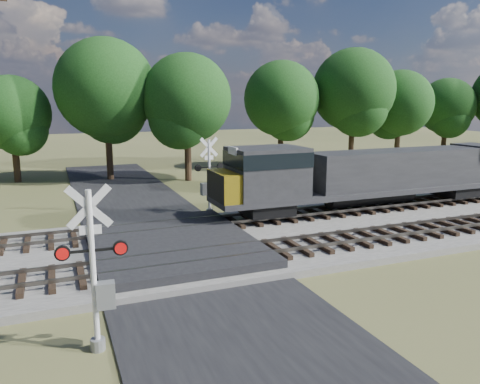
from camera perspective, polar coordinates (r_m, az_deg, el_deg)
name	(u,v)px	position (r m, az deg, el deg)	size (l,w,h in m)	color
ground	(174,255)	(20.94, -8.00, -7.61)	(160.00, 160.00, 0.00)	#4D502B
ballast_bed	(357,226)	(25.48, 14.11, -4.07)	(140.00, 10.00, 0.30)	gray
road	(174,254)	(20.92, -8.00, -7.51)	(7.00, 60.00, 0.08)	black
crossing_panel	(171,245)	(21.30, -8.35, -6.40)	(7.00, 9.00, 0.62)	#262628
track_near	(258,251)	(19.97, 2.19, -7.20)	(140.00, 2.60, 0.33)	black
track_far	(219,223)	(24.42, -2.62, -3.75)	(140.00, 2.60, 0.33)	black
crossing_signal_near	(98,284)	(13.21, -16.95, -10.63)	(1.86, 0.41, 4.60)	silver
crossing_signal_far	(208,183)	(27.50, -3.93, 1.12)	(1.84, 0.45, 4.59)	silver
equipment_shed	(269,171)	(35.72, 3.54, 2.61)	(4.43, 4.43, 2.73)	#4B2A20
treeline	(210,98)	(41.95, -3.70, 11.37)	(80.79, 11.32, 11.77)	black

